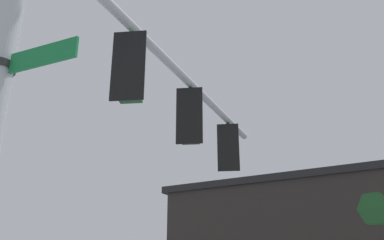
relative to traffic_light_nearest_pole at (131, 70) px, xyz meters
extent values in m
cylinder|color=#ADB2B7|center=(0.54, 1.67, 0.78)|extent=(2.74, 8.13, 0.17)
cylinder|color=black|center=(0.00, -0.02, 0.61)|extent=(0.08, 0.08, 0.18)
cube|color=#194723|center=(0.00, -0.02, -0.01)|extent=(0.36, 0.30, 1.05)
sphere|color=red|center=(0.00, 0.17, 0.34)|extent=(0.22, 0.22, 0.22)
cube|color=#194723|center=(0.00, 0.19, 0.44)|extent=(0.24, 0.20, 0.03)
sphere|color=brown|center=(0.00, 0.17, -0.01)|extent=(0.22, 0.22, 0.22)
cube|color=#194723|center=(0.00, 0.19, 0.09)|extent=(0.24, 0.20, 0.03)
sphere|color=#0F4C19|center=(0.00, 0.17, -0.36)|extent=(0.22, 0.22, 0.22)
cube|color=#194723|center=(0.00, 0.19, -0.26)|extent=(0.24, 0.20, 0.03)
cube|color=black|center=(0.00, -0.19, -0.01)|extent=(0.54, 0.03, 1.22)
cylinder|color=black|center=(0.70, 2.18, 0.61)|extent=(0.08, 0.08, 0.18)
cube|color=#194723|center=(0.70, 2.18, -0.01)|extent=(0.36, 0.30, 1.05)
sphere|color=red|center=(0.70, 2.36, 0.34)|extent=(0.22, 0.22, 0.22)
cube|color=#194723|center=(0.70, 2.38, 0.44)|extent=(0.24, 0.20, 0.03)
sphere|color=brown|center=(0.70, 2.36, -0.01)|extent=(0.22, 0.22, 0.22)
cube|color=#194723|center=(0.70, 2.38, 0.09)|extent=(0.24, 0.20, 0.03)
sphere|color=#0F4C19|center=(0.70, 2.36, -0.36)|extent=(0.22, 0.22, 0.22)
cube|color=#194723|center=(0.70, 2.38, -0.26)|extent=(0.24, 0.20, 0.03)
cube|color=black|center=(0.70, 2.01, -0.01)|extent=(0.54, 0.03, 1.22)
cylinder|color=black|center=(1.40, 4.37, 0.61)|extent=(0.08, 0.08, 0.18)
cube|color=#194723|center=(1.40, 4.37, -0.01)|extent=(0.36, 0.30, 1.05)
sphere|color=red|center=(1.40, 4.56, 0.34)|extent=(0.22, 0.22, 0.22)
cube|color=#194723|center=(1.40, 4.58, 0.44)|extent=(0.24, 0.20, 0.03)
sphere|color=brown|center=(1.40, 4.56, -0.01)|extent=(0.22, 0.22, 0.22)
cube|color=#194723|center=(1.40, 4.58, 0.09)|extent=(0.24, 0.20, 0.03)
sphere|color=#0F4C19|center=(1.40, 4.56, -0.36)|extent=(0.22, 0.22, 0.22)
cube|color=#194723|center=(1.40, 4.58, -0.26)|extent=(0.24, 0.20, 0.03)
cube|color=black|center=(1.40, 4.20, -0.01)|extent=(0.54, 0.03, 1.22)
cube|color=#147238|center=(-0.19, -2.55, -1.17)|extent=(0.80, 0.28, 0.22)
cube|color=white|center=(-0.19, -2.53, -1.17)|extent=(0.80, 0.26, 0.04)
cube|color=black|center=(5.40, 13.48, 0.99)|extent=(14.73, 10.15, 0.30)
sphere|color=#1E4C23|center=(7.05, 11.97, -0.57)|extent=(3.97, 3.97, 3.97)
camera|label=1|loc=(1.69, -6.10, -3.33)|focal=40.79mm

